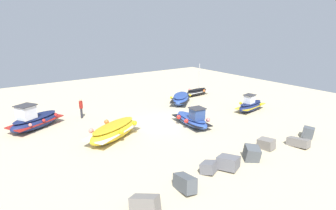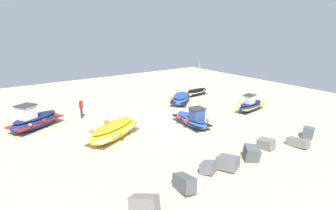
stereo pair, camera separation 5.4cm
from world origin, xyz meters
The scene contains 9 objects.
ground_plane centered at (0.00, 0.00, 0.00)m, with size 46.02×46.02×0.00m, color beige.
fishing_boat_0 centered at (4.68, 0.75, 0.60)m, with size 5.16×3.80×1.19m.
fishing_boat_1 centered at (-1.74, 1.92, 0.53)m, with size 2.25×4.22×1.71m.
fishing_boat_2 centered at (-5.17, -3.93, 0.52)m, with size 3.90×3.77×1.01m.
fishing_boat_3 centered at (-8.84, -5.60, 0.43)m, with size 3.31×1.43×3.67m.
fishing_boat_4 centered at (-8.93, 2.02, 0.54)m, with size 3.81×1.88×1.67m.
fishing_boat_5 centered at (8.85, -4.84, 0.69)m, with size 4.72×3.61×2.12m.
person_walking centered at (4.91, -5.25, 1.01)m, with size 0.32×0.32×1.75m.
breakwater_rocks centered at (0.39, 8.87, 0.36)m, with size 15.58×2.40×1.10m.
Camera 1 is at (13.07, 19.06, 8.14)m, focal length 31.18 mm.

